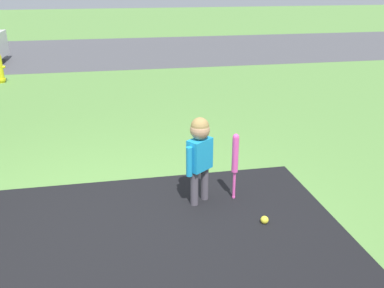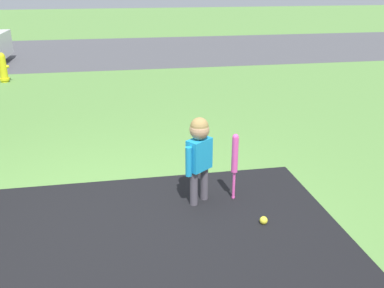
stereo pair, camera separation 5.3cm
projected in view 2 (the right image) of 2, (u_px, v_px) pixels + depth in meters
The scene contains 6 objects.
ground_plane at pixel (107, 228), 3.97m from camera, with size 60.00×60.00×0.00m, color #5B8C42.
street_strip at pixel (107, 51), 13.36m from camera, with size 40.00×6.00×0.01m.
child at pixel (199, 149), 4.23m from camera, with size 0.31×0.26×0.92m.
baseball_bat at pixel (235, 158), 4.33m from camera, with size 0.07×0.07×0.73m.
sports_ball at pixel (264, 220), 4.03m from camera, with size 0.08×0.08×0.08m.
fire_hydrant at pixel (3, 68), 9.38m from camera, with size 0.24×0.21×0.65m.
Camera 2 is at (0.17, -3.50, 2.18)m, focal length 40.00 mm.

